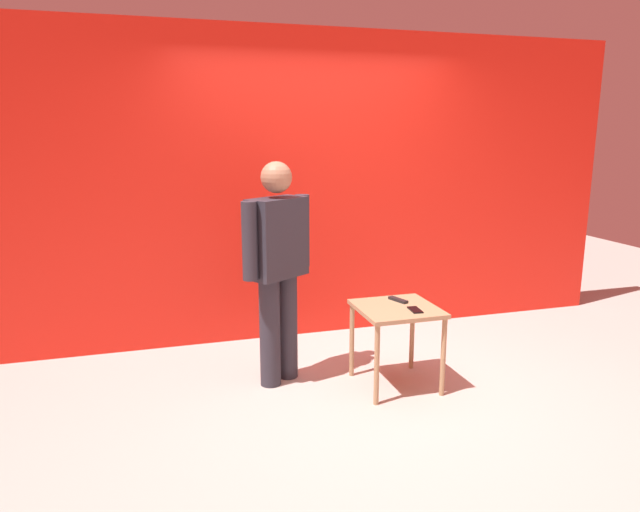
{
  "coord_description": "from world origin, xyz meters",
  "views": [
    {
      "loc": [
        -1.45,
        -3.45,
        1.83
      ],
      "look_at": [
        -0.25,
        0.55,
        0.92
      ],
      "focal_mm": 32.33,
      "sensor_mm": 36.0,
      "label": 1
    }
  ],
  "objects_px": {
    "standing_person": "(278,262)",
    "cell_phone": "(415,310)",
    "side_table": "(397,318)",
    "tv_remote": "(398,300)"
  },
  "relations": [
    {
      "from": "standing_person",
      "to": "cell_phone",
      "type": "xyz_separation_m",
      "value": [
        0.88,
        -0.44,
        -0.3
      ]
    },
    {
      "from": "cell_phone",
      "to": "tv_remote",
      "type": "bearing_deg",
      "value": 99.8
    },
    {
      "from": "standing_person",
      "to": "side_table",
      "type": "xyz_separation_m",
      "value": [
        0.8,
        -0.32,
        -0.4
      ]
    },
    {
      "from": "cell_phone",
      "to": "tv_remote",
      "type": "xyz_separation_m",
      "value": [
        -0.02,
        0.24,
        0.01
      ]
    },
    {
      "from": "standing_person",
      "to": "side_table",
      "type": "bearing_deg",
      "value": -22.07
    },
    {
      "from": "cell_phone",
      "to": "tv_remote",
      "type": "height_order",
      "value": "tv_remote"
    },
    {
      "from": "side_table",
      "to": "standing_person",
      "type": "bearing_deg",
      "value": 157.93
    },
    {
      "from": "standing_person",
      "to": "cell_phone",
      "type": "distance_m",
      "value": 1.03
    },
    {
      "from": "side_table",
      "to": "tv_remote",
      "type": "bearing_deg",
      "value": 62.57
    },
    {
      "from": "side_table",
      "to": "tv_remote",
      "type": "height_order",
      "value": "tv_remote"
    }
  ]
}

